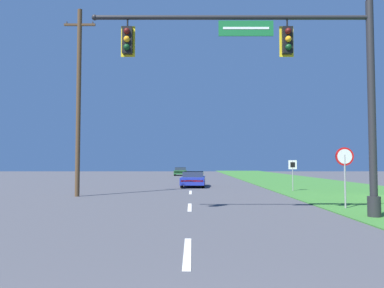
{
  "coord_description": "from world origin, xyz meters",
  "views": [
    {
      "loc": [
        0.1,
        -2.05,
        1.91
      ],
      "look_at": [
        0.0,
        27.13,
        3.36
      ],
      "focal_mm": 35.0,
      "sensor_mm": 36.0,
      "label": 1
    }
  ],
  "objects_px": {
    "car_ahead": "(195,179)",
    "utility_pole_near": "(80,99)",
    "signal_mast": "(303,79)",
    "stop_sign": "(346,164)",
    "far_car": "(182,171)",
    "route_sign_post": "(294,168)"
  },
  "relations": [
    {
      "from": "signal_mast",
      "to": "stop_sign",
      "type": "relative_size",
      "value": 4.03
    },
    {
      "from": "car_ahead",
      "to": "far_car",
      "type": "height_order",
      "value": "same"
    },
    {
      "from": "stop_sign",
      "to": "utility_pole_near",
      "type": "bearing_deg",
      "value": 155.98
    },
    {
      "from": "car_ahead",
      "to": "utility_pole_near",
      "type": "height_order",
      "value": "utility_pole_near"
    },
    {
      "from": "stop_sign",
      "to": "utility_pole_near",
      "type": "distance_m",
      "value": 14.52
    },
    {
      "from": "car_ahead",
      "to": "utility_pole_near",
      "type": "bearing_deg",
      "value": -127.35
    },
    {
      "from": "car_ahead",
      "to": "stop_sign",
      "type": "xyz_separation_m",
      "value": [
        6.23,
        -14.36,
        1.26
      ]
    },
    {
      "from": "far_car",
      "to": "utility_pole_near",
      "type": "distance_m",
      "value": 35.44
    },
    {
      "from": "signal_mast",
      "to": "utility_pole_near",
      "type": "xyz_separation_m",
      "value": [
        -10.35,
        8.21,
        0.71
      ]
    },
    {
      "from": "signal_mast",
      "to": "car_ahead",
      "type": "xyz_separation_m",
      "value": [
        -3.75,
        16.85,
        -4.23
      ]
    },
    {
      "from": "signal_mast",
      "to": "stop_sign",
      "type": "distance_m",
      "value": 4.6
    },
    {
      "from": "stop_sign",
      "to": "route_sign_post",
      "type": "bearing_deg",
      "value": 87.64
    },
    {
      "from": "far_car",
      "to": "utility_pole_near",
      "type": "bearing_deg",
      "value": -97.81
    },
    {
      "from": "signal_mast",
      "to": "route_sign_post",
      "type": "bearing_deg",
      "value": 76.53
    },
    {
      "from": "signal_mast",
      "to": "car_ahead",
      "type": "relative_size",
      "value": 2.16
    },
    {
      "from": "signal_mast",
      "to": "utility_pole_near",
      "type": "distance_m",
      "value": 13.23
    },
    {
      "from": "route_sign_post",
      "to": "car_ahead",
      "type": "bearing_deg",
      "value": 143.63
    },
    {
      "from": "car_ahead",
      "to": "stop_sign",
      "type": "distance_m",
      "value": 15.7
    },
    {
      "from": "signal_mast",
      "to": "far_car",
      "type": "relative_size",
      "value": 2.25
    },
    {
      "from": "route_sign_post",
      "to": "signal_mast",
      "type": "bearing_deg",
      "value": -103.47
    },
    {
      "from": "car_ahead",
      "to": "route_sign_post",
      "type": "bearing_deg",
      "value": -36.37
    },
    {
      "from": "signal_mast",
      "to": "route_sign_post",
      "type": "xyz_separation_m",
      "value": [
        2.87,
        11.98,
        -3.31
      ]
    }
  ]
}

